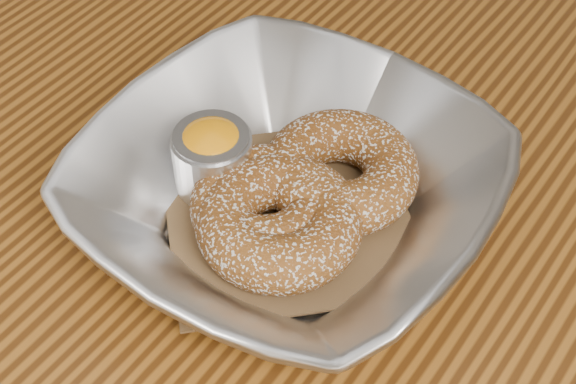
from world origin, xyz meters
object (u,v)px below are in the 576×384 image
Objects in this scene: donut_back at (340,171)px; donut_front at (279,222)px; donut_extra at (265,204)px; table at (356,372)px; ramekin at (213,157)px; serving_bowl at (288,193)px.

donut_back and donut_front have the same top height.
donut_extra is at bearing -115.01° from donut_back.
table is 0.17m from ramekin.
donut_front reaches higher than donut_extra.
serving_bowl is at bearing 111.50° from donut_front.
donut_back is 0.05m from donut_front.
donut_front is 1.10× the size of donut_extra.
donut_extra is (-0.02, 0.01, -0.00)m from donut_front.
table is 24.45× the size of ramekin.
serving_bowl reaches higher than donut_extra.
serving_bowl reaches higher than donut_back.
ramekin is (-0.05, 0.01, 0.01)m from donut_extra.
table is 0.14m from donut_extra.
donut_extra is at bearing -10.03° from ramekin.
donut_extra reaches higher than table.
ramekin reaches higher than donut_extra.
ramekin reaches higher than donut_front.
donut_extra is (-0.07, -0.00, 0.12)m from table.
donut_front is at bearing -68.50° from serving_bowl.
table is 12.56× the size of donut_back.
donut_front is (-0.05, -0.01, 0.13)m from table.
table is 12.32× the size of donut_front.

